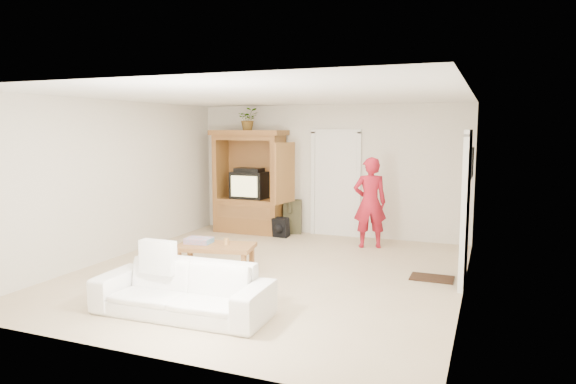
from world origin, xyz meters
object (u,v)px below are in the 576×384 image
Objects in this scene: man at (370,203)px; coffee_table at (216,248)px; armoire at (251,188)px; sofa at (183,289)px.

man is 3.05m from coffee_table.
sofa is (1.35, -4.59, -0.61)m from armoire.
coffee_table is (-0.52, 1.67, 0.07)m from sofa.
man is 4.34m from sofa.
sofa is at bearing -84.78° from coffee_table.
man is 1.33× the size of coffee_table.
man is at bearing 42.30° from coffee_table.
man is (2.60, -0.47, -0.09)m from armoire.
sofa is 1.66× the size of coffee_table.
armoire is 3.08m from coffee_table.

